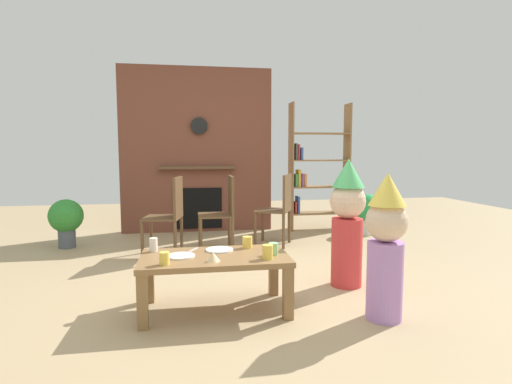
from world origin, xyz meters
TOP-DOWN VIEW (x-y plane):
  - ground_plane at (0.00, 0.00)m, footprint 12.00×12.00m
  - brick_fireplace_feature at (-0.36, 2.60)m, footprint 2.20×0.28m
  - bookshelf at (1.38, 2.40)m, footprint 0.90×0.28m
  - coffee_table at (-0.31, -0.52)m, footprint 1.09×0.59m
  - paper_cup_near_left at (-0.77, -0.32)m, footprint 0.06×0.06m
  - paper_cup_near_right at (0.12, -0.57)m, footprint 0.07×0.07m
  - paper_cup_center at (-0.04, -0.32)m, footprint 0.08×0.08m
  - paper_cup_far_left at (-0.67, -0.70)m, footprint 0.07×0.07m
  - paper_cup_far_right at (0.05, -0.67)m, footprint 0.08×0.08m
  - paper_plate_front at (-0.27, -0.37)m, footprint 0.21×0.21m
  - paper_plate_rear at (-0.56, -0.51)m, footprint 0.20×0.20m
  - birthday_cake_slice at (-0.34, -0.67)m, footprint 0.10×0.10m
  - table_fork at (-0.47, -0.33)m, footprint 0.09×0.14m
  - child_with_cone_hat at (0.86, -0.88)m, footprint 0.29×0.29m
  - child_in_pink at (0.87, -0.15)m, footprint 0.31×0.31m
  - dining_chair_left at (-0.71, 1.14)m, footprint 0.46×0.46m
  - dining_chair_middle at (-0.10, 1.24)m, footprint 0.40×0.40m
  - dining_chair_right at (0.63, 1.46)m, footprint 0.53×0.53m
  - potted_plant_tall at (2.00, 1.89)m, footprint 0.39×0.39m
  - potted_plant_short at (-1.99, 1.77)m, footprint 0.41×0.41m

SIDE VIEW (x-z plane):
  - ground_plane at x=0.00m, z-range 0.00..0.00m
  - potted_plant_tall at x=2.00m, z-range 0.06..0.64m
  - coffee_table at x=-0.31m, z-range 0.14..0.56m
  - potted_plant_short at x=-1.99m, z-range 0.06..0.66m
  - table_fork at x=-0.47m, z-range 0.42..0.42m
  - paper_plate_front at x=-0.27m, z-range 0.42..0.43m
  - paper_plate_rear at x=-0.56m, z-range 0.42..0.43m
  - birthday_cake_slice at x=-0.34m, z-range 0.42..0.48m
  - paper_cup_far_left at x=-0.67m, z-range 0.42..0.51m
  - paper_cup_near_right at x=0.12m, z-range 0.42..0.51m
  - paper_cup_center at x=-0.04m, z-range 0.42..0.51m
  - paper_cup_far_right at x=0.05m, z-range 0.42..0.52m
  - paper_cup_near_left at x=-0.77m, z-range 0.42..0.52m
  - dining_chair_left at x=-0.71m, z-range 0.06..0.96m
  - dining_chair_middle at x=-0.10m, z-range 0.06..0.96m
  - dining_chair_right at x=0.63m, z-range 0.06..0.96m
  - child_with_cone_hat at x=0.86m, z-range 0.03..1.07m
  - child_in_pink at x=0.87m, z-range 0.03..1.16m
  - bookshelf at x=1.38m, z-range -0.07..1.83m
  - brick_fireplace_feature at x=-0.36m, z-range -0.01..2.39m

